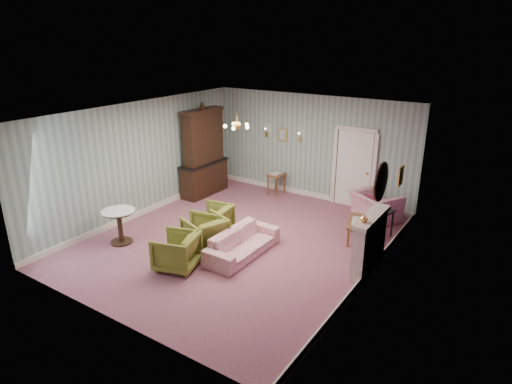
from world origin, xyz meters
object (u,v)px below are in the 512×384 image
Objects in this scene: olive_chair_a at (176,250)px; sofa_chintz at (243,239)px; olive_chair_b at (205,232)px; olive_chair_c at (213,219)px; side_table_black at (381,223)px; coffee_table at (360,231)px; wingback_chair at (376,202)px; pedestal_table at (120,227)px; dresser at (203,150)px; fireplace at (369,242)px.

olive_chair_a is 0.43× the size of sofa_chintz.
olive_chair_c is (-0.33, 0.66, -0.02)m from olive_chair_b.
olive_chair_c is at bearing 69.72° from sofa_chintz.
sofa_chintz is 3.28m from side_table_black.
coffee_table is at bearing 150.15° from olive_chair_b.
side_table_black is at bearing 152.28° from olive_chair_b.
olive_chair_c reaches higher than sofa_chintz.
olive_chair_c is at bearing 76.56° from wingback_chair.
olive_chair_b is 0.77× the size of wingback_chair.
wingback_chair reaches higher than sofa_chintz.
olive_chair_a is 1.41m from sofa_chintz.
side_table_black is (0.44, -0.89, -0.14)m from wingback_chair.
olive_chair_b is 1.95m from pedestal_table.
dresser is 5.33m from side_table_black.
coffee_table is at bearing -4.42° from dresser.
pedestal_table is at bearing -111.79° from olive_chair_a.
olive_chair_c is 3.59m from fireplace.
pedestal_table is (-1.78, -0.81, -0.02)m from olive_chair_b.
olive_chair_a is 1.83m from pedestal_table.
coffee_table is (4.91, -0.48, -1.08)m from dresser.
coffee_table is at bearing 110.29° from olive_chair_c.
side_table_black is at bearing 99.65° from fireplace.
olive_chair_b is at bearing -48.90° from dresser.
sofa_chintz is 2.71m from coffee_table.
olive_chair_b is 1.05× the size of pedestal_table.
fireplace is (0.71, -2.49, 0.11)m from wingback_chair.
wingback_chair is at bearing 128.22° from olive_chair_c.
sofa_chintz is at bearing 126.07° from olive_chair_b.
fireplace is at bearing 136.60° from wingback_chair.
olive_chair_a is at bearing -147.12° from fireplace.
dresser is at bearing 174.36° from coffee_table.
fireplace is (3.19, 2.06, 0.18)m from olive_chair_a.
olive_chair_b is 3.66m from dresser.
wingback_chair is 0.41× the size of dresser.
olive_chair_c is 3.36m from coffee_table.
olive_chair_c is (-0.37, 1.61, -0.01)m from olive_chair_a.
fireplace is (2.42, 0.88, 0.21)m from sofa_chintz.
pedestal_table is at bearing -45.81° from olive_chair_b.
olive_chair_c is at bearing -148.10° from side_table_black.
fireplace reaches higher than coffee_table.
olive_chair_c is 2.98m from dresser.
olive_chair_c is at bearing -133.95° from olive_chair_b.
olive_chair_b is at bearing -137.57° from side_table_black.
pedestal_table is at bearing 76.33° from wingback_chair.
olive_chair_b is 3.43m from fireplace.
olive_chair_b is at bearing -139.70° from coffee_table.
wingback_chair is 1.01m from side_table_black.
olive_chair_c is at bearing -172.76° from fireplace.
coffee_table is at bearing 123.55° from olive_chair_a.
olive_chair_b is 4.02m from side_table_black.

